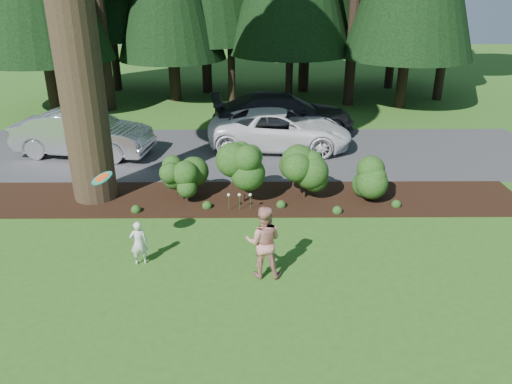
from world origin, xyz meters
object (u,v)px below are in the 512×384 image
frisbee (102,178)px  car_white_suv (280,130)px  car_dark_suv (283,114)px  child (139,243)px  car_silver_wagon (83,133)px  adult (264,242)px

frisbee → car_white_suv: bearing=62.4°
car_dark_suv → child: size_ratio=5.47×
car_silver_wagon → car_white_suv: bearing=-75.9°
car_silver_wagon → frisbee: size_ratio=10.16×
car_silver_wagon → car_dark_suv: bearing=-62.4°
car_silver_wagon → car_white_suv: car_silver_wagon is taller
car_white_suv → frisbee: frisbee is taller
child → adult: 2.88m
car_silver_wagon → adult: 10.30m
car_dark_suv → frisbee: 11.11m
car_white_suv → frisbee: bearing=157.4°
car_silver_wagon → car_dark_suv: size_ratio=0.85×
car_dark_suv → car_silver_wagon: bearing=102.1°
car_white_suv → car_silver_wagon: bearing=100.5°
child → adult: size_ratio=0.64×
car_silver_wagon → child: (3.56, -7.57, -0.31)m
car_white_suv → car_dark_suv: bearing=-1.8°
car_dark_suv → frisbee: frisbee is taller
car_white_suv → adult: bearing=179.6°
adult → frisbee: (-3.47, 0.56, 1.27)m
car_white_suv → car_dark_suv: size_ratio=0.91×
car_silver_wagon → adult: adult is taller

